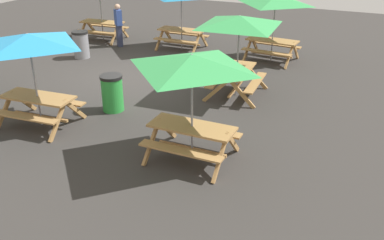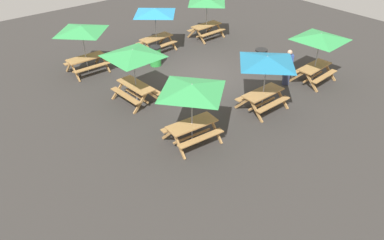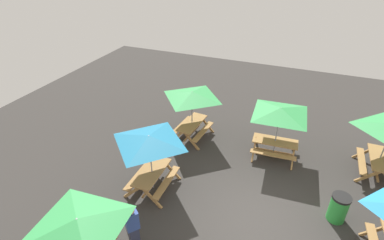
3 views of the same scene
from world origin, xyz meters
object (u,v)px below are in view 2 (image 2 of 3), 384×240
at_px(picnic_table_5, 267,64).
at_px(trash_bin_gray, 261,59).
at_px(picnic_table_1, 320,40).
at_px(person_standing, 288,67).
at_px(picnic_table_0, 192,92).
at_px(picnic_table_2, 82,32).
at_px(picnic_table_3, 207,3).
at_px(picnic_table_4, 133,57).
at_px(picnic_table_6, 155,14).
at_px(trash_bin_green, 155,56).

relative_size(picnic_table_5, trash_bin_gray, 2.38).
bearing_deg(picnic_table_1, picnic_table_5, 177.94).
bearing_deg(picnic_table_1, person_standing, 150.12).
distance_m(picnic_table_0, picnic_table_2, 7.55).
height_order(picnic_table_2, picnic_table_3, same).
relative_size(picnic_table_4, picnic_table_6, 1.21).
bearing_deg(picnic_table_5, picnic_table_1, 1.64).
relative_size(picnic_table_1, picnic_table_6, 1.21).
height_order(trash_bin_gray, person_standing, person_standing).
bearing_deg(picnic_table_4, picnic_table_2, 1.56).
relative_size(picnic_table_0, picnic_table_4, 0.83).
relative_size(picnic_table_0, person_standing, 1.40).
relative_size(picnic_table_0, picnic_table_6, 1.00).
relative_size(picnic_table_0, trash_bin_green, 2.38).
xyz_separation_m(picnic_table_0, trash_bin_green, (2.67, 6.11, -1.49)).
relative_size(picnic_table_4, trash_bin_green, 2.88).
height_order(picnic_table_6, trash_bin_gray, picnic_table_6).
distance_m(picnic_table_0, picnic_table_4, 3.70).
bearing_deg(picnic_table_5, picnic_table_2, 116.78).
relative_size(picnic_table_0, picnic_table_2, 1.00).
relative_size(trash_bin_gray, person_standing, 0.59).
height_order(picnic_table_6, trash_bin_green, picnic_table_6).
relative_size(picnic_table_1, picnic_table_3, 1.21).
distance_m(trash_bin_green, person_standing, 6.42).
xyz_separation_m(picnic_table_2, picnic_table_4, (0.34, -3.84, 0.00)).
bearing_deg(trash_bin_gray, picnic_table_5, -136.96).
height_order(picnic_table_4, picnic_table_5, same).
xyz_separation_m(picnic_table_0, picnic_table_5, (3.62, -0.07, 0.00)).
distance_m(picnic_table_4, trash_bin_green, 3.87).
bearing_deg(picnic_table_2, picnic_table_1, -44.55).
bearing_deg(picnic_table_1, trash_bin_green, 123.03).
relative_size(picnic_table_4, person_standing, 1.69).
bearing_deg(person_standing, picnic_table_4, 12.09).
bearing_deg(picnic_table_3, trash_bin_green, -166.30).
bearing_deg(picnic_table_0, picnic_table_6, 68.66).
relative_size(picnic_table_6, person_standing, 1.40).
distance_m(picnic_table_1, picnic_table_3, 7.31).
bearing_deg(picnic_table_2, trash_bin_green, -25.63).
bearing_deg(picnic_table_4, trash_bin_green, -51.01).
distance_m(picnic_table_2, picnic_table_4, 3.86).
bearing_deg(picnic_table_6, trash_bin_gray, -66.91).
xyz_separation_m(picnic_table_3, picnic_table_4, (-7.11, -3.67, 0.00)).
relative_size(picnic_table_1, picnic_table_2, 1.21).
xyz_separation_m(picnic_table_1, person_standing, (-1.22, 0.59, -1.10)).
bearing_deg(picnic_table_6, picnic_table_5, -95.87).
relative_size(picnic_table_1, trash_bin_green, 2.88).
bearing_deg(picnic_table_0, person_standing, 11.34).
bearing_deg(picnic_table_3, picnic_table_6, 173.98).
xyz_separation_m(picnic_table_5, picnic_table_6, (0.17, 7.68, 0.00)).
xyz_separation_m(picnic_table_0, picnic_table_1, (7.26, 0.06, 0.00)).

